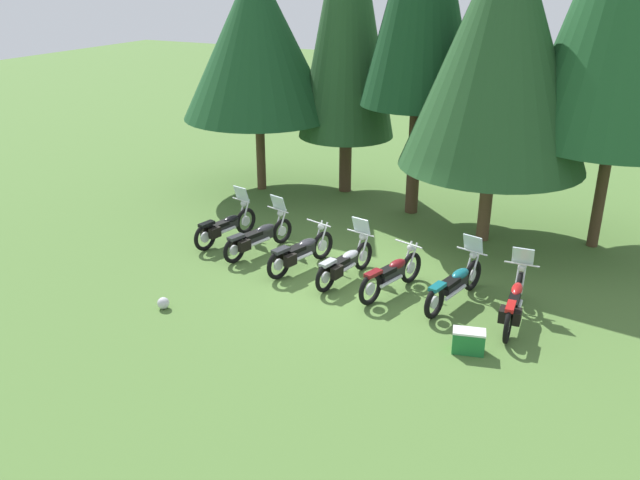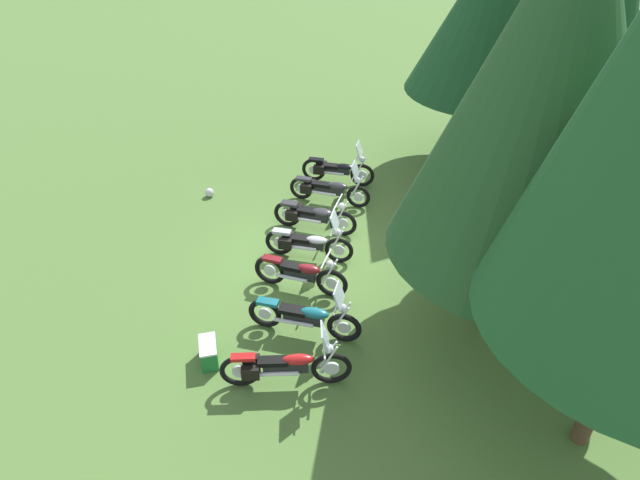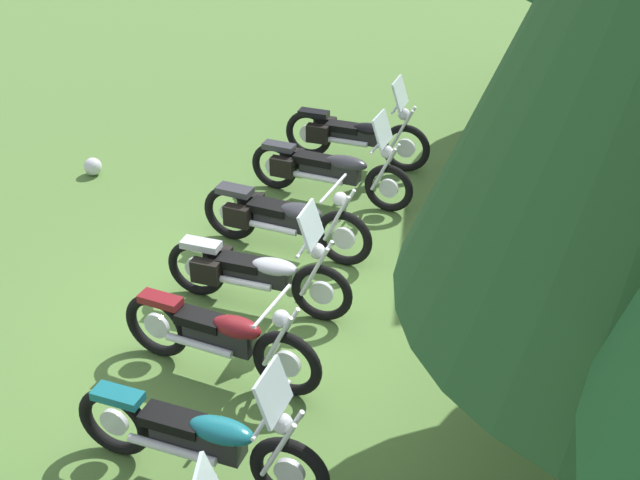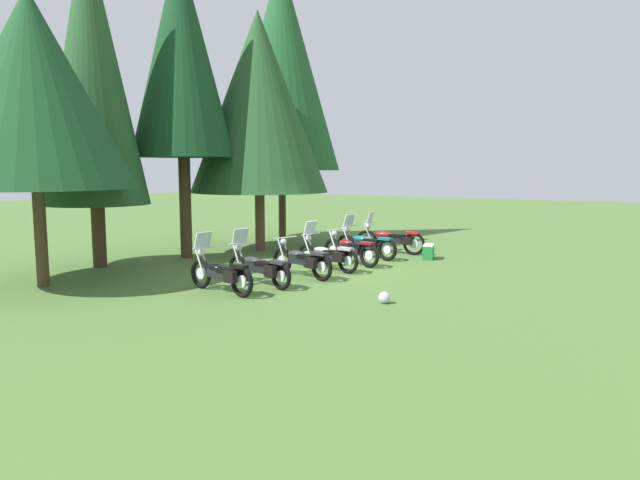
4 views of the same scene
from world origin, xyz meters
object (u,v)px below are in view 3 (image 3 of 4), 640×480
object	(u,v)px
motorcycle_1	(328,169)
motorcycle_4	(221,337)
dropped_helmet	(93,167)
motorcycle_2	(282,218)
motorcycle_5	(201,438)
motorcycle_3	(255,272)
motorcycle_0	(354,134)

from	to	relation	value
motorcycle_1	motorcycle_4	xyz separation A→B (m)	(3.80, -0.56, 0.00)
dropped_helmet	motorcycle_1	bearing A→B (deg)	85.71
motorcycle_2	motorcycle_5	distance (m)	3.78
motorcycle_4	motorcycle_3	bearing A→B (deg)	102.00
motorcycle_0	motorcycle_2	xyz separation A→B (m)	(2.55, -0.61, -0.00)
motorcycle_0	motorcycle_3	world-z (taller)	motorcycle_0
motorcycle_0	motorcycle_5	size ratio (longest dim) A/B	0.93
motorcycle_2	motorcycle_4	size ratio (longest dim) A/B	1.02
motorcycle_3	motorcycle_4	size ratio (longest dim) A/B	1.01
motorcycle_0	motorcycle_5	xyz separation A→B (m)	(6.33, -0.62, 0.01)
motorcycle_0	motorcycle_1	bearing A→B (deg)	-89.76
motorcycle_2	motorcycle_4	xyz separation A→B (m)	(2.40, -0.18, 0.00)
motorcycle_2	motorcycle_4	bearing A→B (deg)	-78.91
motorcycle_0	motorcycle_4	distance (m)	5.02
motorcycle_1	motorcycle_3	distance (m)	2.65
motorcycle_1	motorcycle_5	distance (m)	5.20
motorcycle_1	motorcycle_2	bearing A→B (deg)	-89.93
motorcycle_3	motorcycle_4	xyz separation A→B (m)	(1.20, -0.09, 0.00)
motorcycle_3	motorcycle_5	xyz separation A→B (m)	(2.58, 0.07, 0.01)
motorcycle_5	motorcycle_0	bearing A→B (deg)	97.22
motorcycle_2	motorcycle_3	world-z (taller)	motorcycle_3
motorcycle_0	motorcycle_1	distance (m)	1.18
motorcycle_4	dropped_helmet	world-z (taller)	motorcycle_4
motorcycle_0	motorcycle_3	distance (m)	3.82
motorcycle_5	motorcycle_4	bearing A→B (deg)	109.67
motorcycle_3	motorcycle_4	distance (m)	1.20
motorcycle_0	motorcycle_4	world-z (taller)	motorcycle_0
motorcycle_2	motorcycle_5	xyz separation A→B (m)	(3.78, -0.02, 0.01)
motorcycle_0	motorcycle_5	bearing A→B (deg)	-83.91
motorcycle_4	motorcycle_5	world-z (taller)	motorcycle_5
motorcycle_0	motorcycle_1	world-z (taller)	motorcycle_0
motorcycle_0	motorcycle_1	size ratio (longest dim) A/B	0.95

